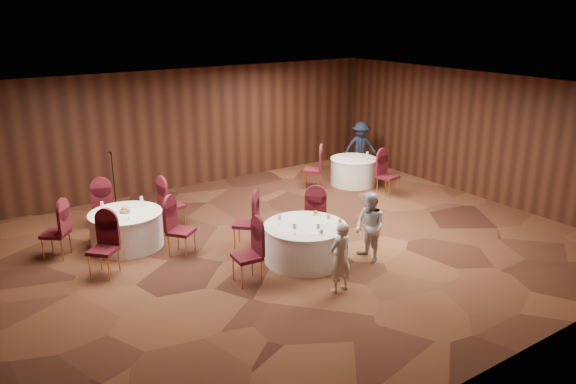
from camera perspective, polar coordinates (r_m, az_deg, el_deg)
ground at (r=11.67m, az=-0.26°, el=-5.57°), size 12.00×12.00×0.00m
room_shell at (r=11.02m, az=-0.27°, el=3.82°), size 12.00×12.00×12.00m
table_main at (r=10.92m, az=1.73°, el=-5.16°), size 1.61×1.61×0.74m
table_left at (r=12.03m, az=-16.07°, el=-3.64°), size 1.48×1.48×0.74m
table_right at (r=15.74m, az=6.66°, el=2.13°), size 1.29×1.29×0.74m
chairs_main at (r=11.18m, az=-1.73°, el=-3.89°), size 2.93×2.05×1.00m
chairs_left at (r=11.98m, az=-16.30°, el=-3.11°), size 3.20×3.08×1.00m
chairs_right at (r=15.10m, az=6.27°, el=1.93°), size 1.92×2.29×1.00m
tabletop_main at (r=10.69m, az=2.80°, el=-3.03°), size 1.18×1.01×0.22m
tabletop_left at (r=11.88m, az=-16.26°, el=-1.63°), size 0.86×0.77×0.22m
tabletop_right at (r=15.54m, az=8.06°, el=3.85°), size 0.08×0.08×0.22m
mic_stand at (r=13.64m, az=-17.10°, el=-0.73°), size 0.24×0.24×1.60m
woman_a at (r=9.72m, az=5.33°, el=-6.65°), size 0.48×0.34×1.27m
woman_b at (r=10.93m, az=8.29°, el=-3.57°), size 0.58×0.71×1.37m
man_c at (r=16.93m, az=7.38°, el=4.57°), size 1.13×0.97×1.51m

